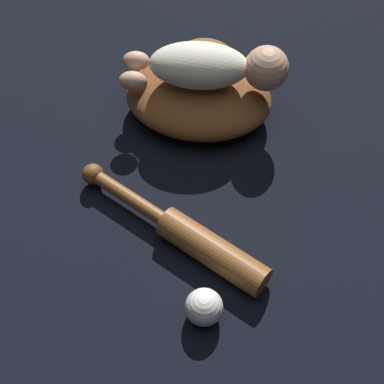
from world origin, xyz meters
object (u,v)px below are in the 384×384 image
(baseball_bat, at_px, (191,237))
(baseball, at_px, (204,307))
(baby_figure, at_px, (213,66))
(baseball_glove, at_px, (200,91))

(baseball_bat, relative_size, baseball, 5.22)
(baby_figure, xyz_separation_m, baseball_bat, (-0.06, -0.34, -0.11))
(baseball_glove, height_order, baseball, baseball_glove)
(baseball_bat, xyz_separation_m, baseball, (0.01, -0.15, 0.00))
(baseball_glove, bearing_deg, baby_figure, -42.06)
(baby_figure, bearing_deg, baseball_glove, 137.94)
(baseball_glove, distance_m, baby_figure, 0.10)
(baseball_glove, height_order, baby_figure, baby_figure)
(baby_figure, xyz_separation_m, baseball, (-0.05, -0.48, -0.11))
(baby_figure, bearing_deg, baseball, -95.93)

